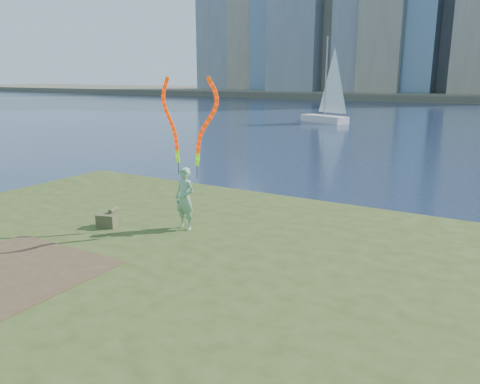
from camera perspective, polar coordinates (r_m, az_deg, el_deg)
The scene contains 6 objects.
ground at distance 10.79m, azimuth -4.73°, elevation -10.11°, with size 320.00×320.00×0.00m, color #19263F.
grassy_knoll at distance 9.06m, azimuth -13.34°, elevation -13.05°, with size 20.00×18.00×0.80m.
dirt_patch at distance 9.94m, azimuth -26.54°, elevation -8.72°, with size 3.20×3.00×0.02m, color #47331E.
woman_with_ribbons at distance 11.07m, azimuth -6.69°, elevation 2.64°, with size 1.99×0.44×3.90m.
canvas_bag at distance 11.88m, azimuth -15.86°, elevation -3.29°, with size 0.52×0.59×0.43m.
sailboat at distance 46.08m, azimuth 10.52°, elevation 10.02°, with size 5.17×3.49×7.98m.
Camera 1 is at (5.72, -8.02, 4.40)m, focal length 35.00 mm.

